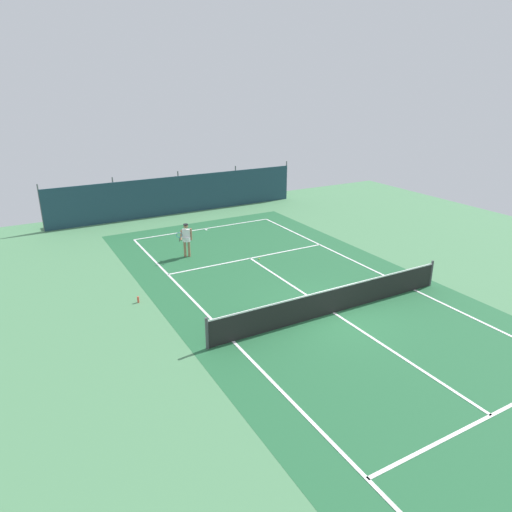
{
  "coord_description": "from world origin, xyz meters",
  "views": [
    {
      "loc": [
        -9.85,
        -11.83,
        7.9
      ],
      "look_at": [
        -0.76,
        4.47,
        0.9
      ],
      "focal_mm": 32.48,
      "sensor_mm": 36.0,
      "label": 1
    }
  ],
  "objects_px": {
    "tennis_net": "(334,300)",
    "tennis_ball_near_player": "(259,259)",
    "water_bottle": "(138,300)",
    "tennis_player": "(186,238)"
  },
  "relations": [
    {
      "from": "tennis_ball_near_player",
      "to": "water_bottle",
      "type": "xyz_separation_m",
      "value": [
        -6.31,
        -1.75,
        0.09
      ]
    },
    {
      "from": "tennis_player",
      "to": "tennis_net",
      "type": "bearing_deg",
      "value": 133.06
    },
    {
      "from": "tennis_net",
      "to": "tennis_ball_near_player",
      "type": "distance_m",
      "value": 6.11
    },
    {
      "from": "tennis_player",
      "to": "tennis_ball_near_player",
      "type": "relative_size",
      "value": 24.85
    },
    {
      "from": "tennis_ball_near_player",
      "to": "water_bottle",
      "type": "distance_m",
      "value": 6.55
    },
    {
      "from": "tennis_net",
      "to": "tennis_ball_near_player",
      "type": "height_order",
      "value": "tennis_net"
    },
    {
      "from": "tennis_ball_near_player",
      "to": "water_bottle",
      "type": "height_order",
      "value": "water_bottle"
    },
    {
      "from": "tennis_player",
      "to": "water_bottle",
      "type": "height_order",
      "value": "tennis_player"
    },
    {
      "from": "tennis_player",
      "to": "water_bottle",
      "type": "xyz_separation_m",
      "value": [
        -3.46,
        -3.78,
        -0.84
      ]
    },
    {
      "from": "tennis_net",
      "to": "water_bottle",
      "type": "distance_m",
      "value": 7.41
    }
  ]
}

